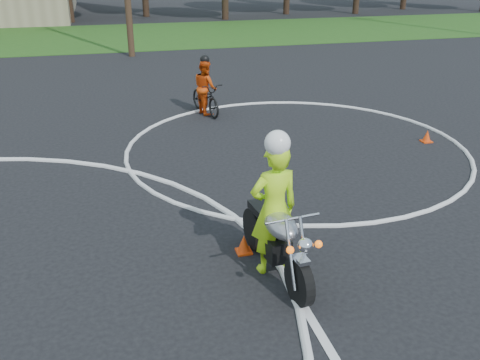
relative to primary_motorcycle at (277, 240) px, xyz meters
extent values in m
cube|color=#1E4714|center=(-5.88, 24.07, -0.56)|extent=(120.00, 10.00, 0.02)
torus|color=silver|center=(2.12, 5.07, -0.56)|extent=(8.10, 8.10, 0.10)
cylinder|color=black|center=(0.08, -0.74, -0.24)|extent=(0.21, 0.68, 0.67)
cylinder|color=black|center=(-0.10, 0.82, -0.24)|extent=(0.21, 0.68, 0.67)
cube|color=black|center=(-0.02, 0.10, -0.12)|extent=(0.38, 0.65, 0.34)
ellipsoid|color=#A5A5AA|center=(0.01, -0.12, 0.30)|extent=(0.48, 0.76, 0.31)
cube|color=black|center=(-0.05, 0.43, 0.26)|extent=(0.37, 0.70, 0.11)
cylinder|color=white|center=(-0.03, -0.66, 0.16)|extent=(0.10, 0.41, 0.90)
cylinder|color=#B9B8BF|center=(0.17, -0.64, 0.16)|extent=(0.10, 0.41, 0.90)
cube|color=silver|center=(0.08, -0.76, 0.12)|extent=(0.18, 0.26, 0.06)
cylinder|color=silver|center=(0.05, -0.46, 0.57)|extent=(0.78, 0.13, 0.04)
sphere|color=white|center=(0.09, -0.85, 0.38)|extent=(0.20, 0.20, 0.20)
sphere|color=#FF630C|center=(-0.11, -0.85, 0.35)|extent=(0.10, 0.10, 0.10)
sphere|color=#FF650C|center=(0.29, -0.80, 0.35)|extent=(0.10, 0.10, 0.10)
cylinder|color=silver|center=(0.11, 0.56, -0.24)|extent=(0.19, 0.90, 0.09)
imported|color=#B7F71A|center=(-0.01, 0.14, 0.42)|extent=(0.77, 0.55, 1.98)
sphere|color=white|center=(0.00, 0.09, 1.44)|extent=(0.36, 0.36, 0.36)
imported|color=black|center=(0.61, 8.47, -0.11)|extent=(0.99, 1.84, 0.92)
imported|color=#CE3F0A|center=(0.61, 8.47, 0.19)|extent=(0.73, 0.86, 1.53)
sphere|color=black|center=(0.61, 8.47, 0.98)|extent=(0.27, 0.27, 0.27)
cone|color=#EE410C|center=(-0.30, 0.71, -0.42)|extent=(0.22, 0.22, 0.30)
cube|color=#EE410C|center=(-0.30, 0.71, -0.56)|extent=(0.24, 0.24, 0.03)
cone|color=#EE410C|center=(5.41, 4.66, -0.42)|extent=(0.22, 0.22, 0.30)
cube|color=#EE410C|center=(5.41, 4.66, -0.56)|extent=(0.24, 0.24, 0.03)
camera|label=1|loc=(-2.16, -6.31, 3.82)|focal=40.00mm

